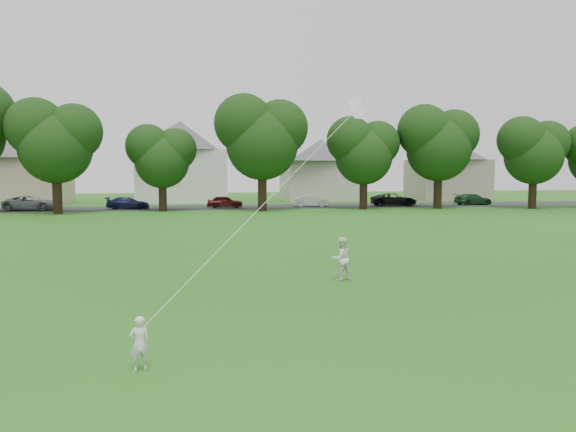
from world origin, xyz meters
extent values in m
plane|color=#1C5C15|center=(0.00, 0.00, 0.00)|extent=(160.00, 160.00, 0.00)
cube|color=#2D2D30|center=(0.00, 42.00, 0.01)|extent=(90.00, 7.00, 0.01)
imported|color=silver|center=(-1.06, -1.93, 0.48)|extent=(0.40, 0.32, 0.96)
imported|color=white|center=(4.60, 5.12, 0.68)|extent=(0.77, 0.67, 1.36)
plane|color=white|center=(5.71, 7.08, 5.55)|extent=(0.93, 0.76, 0.72)
cylinder|color=white|center=(2.33, 2.57, 3.12)|extent=(0.01, 0.01, 12.28)
cylinder|color=black|center=(-9.89, 36.15, 1.79)|extent=(0.75, 0.75, 3.59)
cylinder|color=black|center=(-1.66, 37.66, 1.44)|extent=(0.69, 0.69, 2.88)
cylinder|color=black|center=(6.79, 36.37, 1.95)|extent=(0.77, 0.77, 3.89)
cylinder|color=black|center=(16.11, 36.86, 1.62)|extent=(0.72, 0.72, 3.24)
cylinder|color=black|center=(23.14, 36.45, 1.84)|extent=(0.76, 0.76, 3.69)
cylinder|color=black|center=(31.65, 34.67, 1.64)|extent=(0.72, 0.72, 3.27)
imported|color=#8E919B|center=(-13.09, 41.00, 0.64)|extent=(4.66, 2.36, 1.26)
imported|color=#121739|center=(-4.84, 41.00, 0.56)|extent=(3.87, 1.72, 1.10)
imported|color=#4C110F|center=(3.95, 41.00, 0.58)|extent=(3.47, 1.66, 1.14)
imported|color=#B6B6B6|center=(12.22, 41.00, 0.57)|extent=(3.55, 1.65, 1.13)
imported|color=black|center=(20.69, 41.00, 0.64)|extent=(4.73, 2.62, 1.25)
imported|color=#184A24|center=(29.29, 41.00, 0.57)|extent=(3.96, 1.78, 1.13)
cube|color=#C4B093|center=(-16.00, 52.00, 2.41)|extent=(8.38, 7.12, 4.82)
pyramid|color=#514F54|center=(-16.00, 52.00, 7.47)|extent=(12.08, 12.08, 2.65)
cube|color=white|center=(0.00, 52.00, 2.89)|extent=(9.68, 6.93, 5.77)
pyramid|color=#514F54|center=(0.00, 52.00, 8.95)|extent=(13.96, 13.96, 3.18)
cube|color=beige|center=(16.00, 52.00, 2.31)|extent=(8.59, 6.33, 4.61)
pyramid|color=#514F54|center=(16.00, 52.00, 7.15)|extent=(12.39, 12.39, 2.54)
cube|color=#A39987|center=(32.00, 52.00, 2.41)|extent=(8.67, 6.57, 4.83)
pyramid|color=#514F54|center=(32.00, 52.00, 7.48)|extent=(12.51, 12.51, 2.65)
camera|label=1|loc=(-0.38, -11.59, 3.40)|focal=35.00mm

